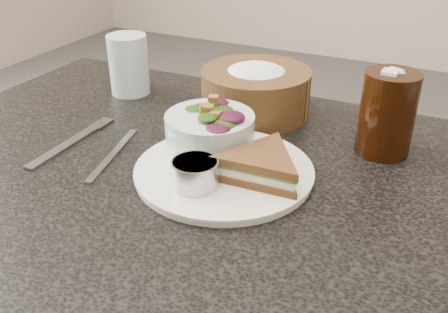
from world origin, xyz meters
The scene contains 10 objects.
dinner_plate centered at (0.05, 0.00, 0.76)m, with size 0.25×0.25×0.01m, color silver.
sandwich centered at (0.10, 0.00, 0.78)m, with size 0.14×0.14×0.04m, color #50351B, non-canonical shape.
salad_bowl centered at (0.00, 0.05, 0.80)m, with size 0.13×0.13×0.08m, color #B5CCBE, non-canonical shape.
dressing_ramekin centered at (0.03, -0.06, 0.78)m, with size 0.06×0.06×0.04m, color #ABACAD.
orange_wedge centered at (0.06, 0.06, 0.77)m, with size 0.06×0.06×0.03m, color orange.
fork centered at (-0.22, -0.02, 0.75)m, with size 0.02×0.17×0.00m, color #93989E.
knife centered at (-0.13, -0.02, 0.75)m, with size 0.01×0.17×0.00m, color #969799.
bread_basket centered at (0.00, 0.23, 0.81)m, with size 0.19×0.19×0.11m, color brown, non-canonical shape.
cola_glass centered at (0.24, 0.18, 0.82)m, with size 0.08×0.08×0.14m, color black, non-canonical shape.
water_glass centered at (-0.26, 0.21, 0.81)m, with size 0.08×0.08×0.12m, color silver.
Camera 1 is at (0.32, -0.55, 1.12)m, focal length 40.00 mm.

